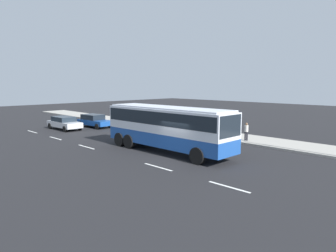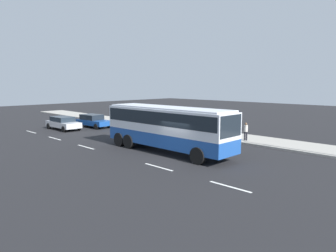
{
  "view_description": "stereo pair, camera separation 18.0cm",
  "coord_description": "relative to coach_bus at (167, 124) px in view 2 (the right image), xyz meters",
  "views": [
    {
      "loc": [
        14.13,
        -15.15,
        5.06
      ],
      "look_at": [
        -1.7,
        0.47,
        1.99
      ],
      "focal_mm": 33.25,
      "sensor_mm": 36.0,
      "label": 1
    },
    {
      "loc": [
        14.0,
        -15.27,
        5.06
      ],
      "look_at": [
        -1.7,
        0.47,
        1.99
      ],
      "focal_mm": 33.25,
      "sensor_mm": 36.0,
      "label": 2
    }
  ],
  "objects": [
    {
      "name": "sidewalk_curb",
      "position": [
        1.96,
        8.6,
        -2.0
      ],
      "size": [
        80.0,
        4.0,
        0.15
      ],
      "primitive_type": "cube",
      "color": "#A8A399",
      "rests_on": "ground_plane"
    },
    {
      "name": "pedestrian_near_curb",
      "position": [
        2.03,
        7.55,
        -1.05
      ],
      "size": [
        0.32,
        0.32,
        1.54
      ],
      "rotation": [
        0.0,
        0.0,
        2.31
      ],
      "color": "black",
      "rests_on": "sidewalk_curb"
    },
    {
      "name": "ground_plane",
      "position": [
        1.96,
        -0.63,
        -2.08
      ],
      "size": [
        120.0,
        120.0,
        0.0
      ],
      "primitive_type": "plane",
      "color": "black"
    },
    {
      "name": "lane_centreline",
      "position": [
        3.04,
        -3.31,
        -2.07
      ],
      "size": [
        38.07,
        0.16,
        0.01
      ],
      "color": "white",
      "rests_on": "ground_plane"
    },
    {
      "name": "car_blue_saloon",
      "position": [
        -15.26,
        3.16,
        -1.3
      ],
      "size": [
        4.6,
        2.27,
        1.47
      ],
      "rotation": [
        0.0,
        0.0,
        0.08
      ],
      "color": "#194799",
      "rests_on": "ground_plane"
    },
    {
      "name": "car_silver_hatch",
      "position": [
        -15.99,
        -0.15,
        -1.31
      ],
      "size": [
        4.77,
        2.01,
        1.42
      ],
      "rotation": [
        0.0,
        0.0,
        0.02
      ],
      "color": "silver",
      "rests_on": "ground_plane"
    },
    {
      "name": "coach_bus",
      "position": [
        0.0,
        0.0,
        0.0
      ],
      "size": [
        10.93,
        2.74,
        3.34
      ],
      "rotation": [
        0.0,
        0.0,
        0.01
      ],
      "color": "#1E4C9E",
      "rests_on": "ground_plane"
    }
  ]
}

